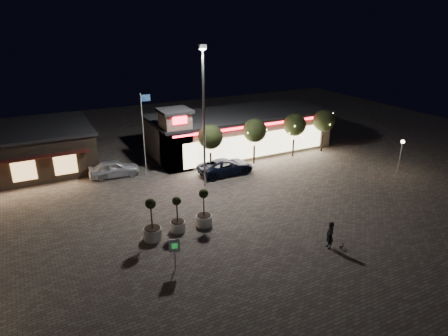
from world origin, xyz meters
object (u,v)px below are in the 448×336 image
planter_left (152,227)px  valet_sign (174,248)px  planter_mid (178,220)px  white_sedan (114,169)px  pickup_truck (226,167)px  pedestrian (330,235)px

planter_left → valet_sign: planter_left is taller
planter_mid → white_sedan: bearing=97.7°
planter_mid → pickup_truck: bearing=45.2°
pickup_truck → planter_mid: size_ratio=2.05×
valet_sign → planter_left: bearing=92.7°
white_sedan → pedestrian: size_ratio=2.48×
planter_left → planter_mid: planter_left is taller
planter_left → pedestrian: bearing=-32.5°
pickup_truck → white_sedan: 10.75m
pedestrian → planter_mid: (-8.16, 6.73, -0.12)m
pedestrian → planter_left: planter_left is taller
pickup_truck → valet_sign: valet_sign is taller
white_sedan → planter_mid: bearing=-167.8°
pickup_truck → white_sedan: (-9.84, 4.32, 0.04)m
planter_left → valet_sign: (0.18, -3.90, 0.45)m
planter_left → valet_sign: size_ratio=1.54×
valet_sign → planter_mid: bearing=67.1°
pickup_truck → valet_sign: size_ratio=2.74×
white_sedan → valet_sign: bearing=-175.8°
planter_mid → valet_sign: (-1.78, -4.20, 0.58)m
pickup_truck → planter_left: size_ratio=1.78×
pickup_truck → white_sedan: size_ratio=1.17×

